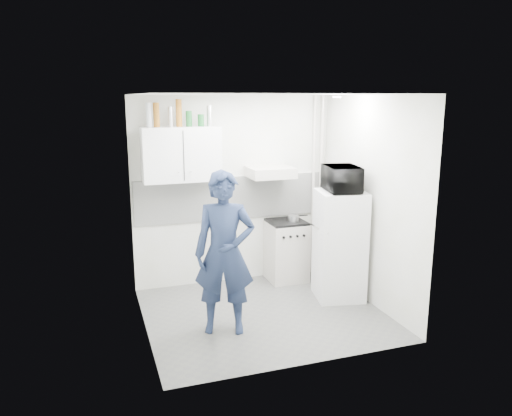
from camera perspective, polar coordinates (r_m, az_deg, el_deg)
name	(u,v)px	position (r m, az deg, el deg)	size (l,w,h in m)	color
floor	(264,313)	(6.19, 0.88, -11.95)	(2.80, 2.80, 0.00)	#53534F
ceiling	(264,94)	(5.63, 0.97, 12.88)	(2.80, 2.80, 0.00)	white
wall_back	(234,190)	(6.94, -2.57, 2.01)	(2.80, 2.80, 0.00)	silver
wall_left	(141,218)	(5.47, -13.01, -1.16)	(2.60, 2.60, 0.00)	silver
wall_right	(370,201)	(6.37, 12.85, 0.76)	(2.60, 2.60, 0.00)	silver
person	(225,253)	(5.46, -3.61, -5.17)	(0.66, 0.43, 1.81)	#192440
stove	(286,251)	(7.15, 3.46, -4.97)	(0.52, 0.52, 0.84)	beige
fridge	(339,245)	(6.52, 9.52, -4.21)	(0.58, 0.58, 1.41)	white
stove_top	(287,222)	(7.03, 3.51, -1.59)	(0.50, 0.50, 0.03)	black
saucepan	(293,218)	(7.00, 4.26, -1.16)	(0.16, 0.16, 0.09)	silver
microwave	(342,179)	(6.33, 9.80, 3.31)	(0.39, 0.58, 0.32)	black
bottle_a	(149,115)	(6.43, -12.15, 10.34)	(0.07, 0.07, 0.30)	#B2B7BC
bottle_b	(156,115)	(6.44, -11.32, 10.39)	(0.08, 0.08, 0.30)	brown
bottle_c	(171,117)	(6.46, -9.74, 10.23)	(0.06, 0.06, 0.25)	silver
bottle_d	(179,113)	(6.48, -8.81, 10.68)	(0.08, 0.08, 0.34)	brown
canister_a	(189,119)	(6.51, -7.67, 10.08)	(0.08, 0.08, 0.20)	#144C1E
canister_b	(201,120)	(6.54, -6.32, 9.93)	(0.08, 0.08, 0.15)	#144C1E
bottle_e	(209,116)	(6.56, -5.37, 10.44)	(0.07, 0.07, 0.26)	silver
upper_cabinet	(181,154)	(6.52, -8.55, 6.09)	(1.00, 0.35, 0.70)	white
range_hood	(270,172)	(6.80, 1.65, 4.11)	(0.60, 0.50, 0.14)	beige
backsplash	(234,198)	(6.94, -2.53, 1.18)	(2.74, 0.03, 0.60)	white
pipe_a	(321,186)	(7.33, 7.42, 2.49)	(0.05, 0.05, 2.60)	beige
pipe_b	(313,187)	(7.28, 6.57, 2.44)	(0.04, 0.04, 2.60)	beige
ceiling_spot_fixture	(337,97)	(6.22, 9.23, 12.42)	(0.10, 0.10, 0.02)	white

